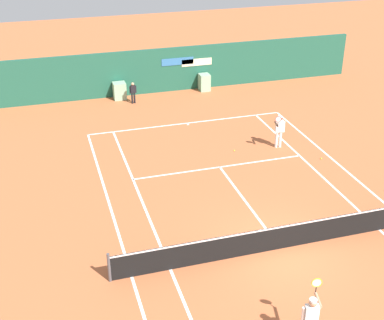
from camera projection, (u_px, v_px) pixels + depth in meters
ground_plane at (274, 239)px, 19.13m from camera, size 80.00×80.00×0.01m
tennis_net at (282, 236)px, 18.41m from camera, size 12.10×0.10×1.07m
sponsor_back_wall at (163, 71)px, 32.51m from camera, size 25.00×1.02×2.71m
player_on_baseline at (279, 129)px, 25.50m from camera, size 0.76×0.68×1.86m
player_near_side at (311, 317)px, 14.29m from camera, size 0.77×0.67×1.85m
ball_kid_right_post at (133, 91)px, 30.96m from camera, size 0.42×0.20×1.27m
tennis_ball_mid_court at (321, 158)px, 24.79m from camera, size 0.07×0.07×0.07m
tennis_ball_near_service_line at (234, 151)px, 25.54m from camera, size 0.07×0.07×0.07m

